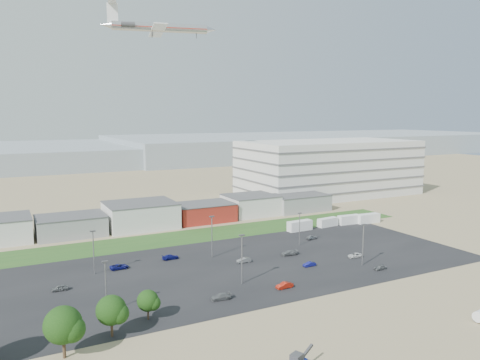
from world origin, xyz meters
TOP-DOWN VIEW (x-y plane):
  - ground at (0.00, 0.00)m, footprint 700.00×700.00m
  - parking_lot at (5.00, 20.00)m, footprint 120.00×50.00m
  - grass_strip at (0.00, 52.00)m, footprint 160.00×16.00m
  - hills_backdrop at (40.00, 315.00)m, footprint 700.00×200.00m
  - building_row at (-17.00, 71.00)m, footprint 170.00×20.00m
  - parking_garage at (90.00, 95.00)m, footprint 80.00×40.00m
  - box_trailer_a at (37.95, 42.71)m, footprint 8.60×3.12m
  - box_trailer_b at (49.47, 43.20)m, footprint 7.71×3.16m
  - box_trailer_c at (58.14, 42.63)m, footprint 8.19×3.04m
  - box_trailer_d at (65.05, 40.94)m, footprint 8.48×3.08m
  - tree_mid at (-39.30, -6.85)m, footprint 6.16×6.16m
  - tree_right at (-31.35, -3.13)m, footprint 5.38×5.38m
  - tree_near at (-24.13, 0.47)m, footprint 4.18×4.18m
  - lightpole_front_l at (-30.13, 7.08)m, footprint 1.17×0.49m
  - lightpole_front_m at (-0.68, 8.86)m, footprint 1.29×0.54m
  - lightpole_front_r at (31.59, 6.52)m, footprint 1.21×0.51m
  - lightpole_back_l at (-28.21, 30.17)m, footprint 1.21×0.51m
  - lightpole_back_m at (1.41, 29.55)m, footprint 1.28×0.53m
  - lightpole_back_r at (28.04, 28.54)m, footprint 1.11×0.46m
  - airliner at (11.57, 99.93)m, footprint 49.52×39.00m
  - parked_car_0 at (34.38, 12.31)m, footprint 4.10×2.13m
  - parked_car_1 at (19.45, 11.72)m, footprint 3.36×1.20m
  - parked_car_2 at (33.08, 1.99)m, footprint 3.42×1.58m
  - parked_car_3 at (-8.56, 2.83)m, footprint 4.41×2.21m
  - parked_car_5 at (-36.61, 22.76)m, footprint 3.51×1.51m
  - parked_car_6 at (-8.84, 32.74)m, footprint 4.36×1.94m
  - parked_car_7 at (6.64, 21.75)m, footprint 3.76×1.49m
  - parked_car_8 at (34.98, 32.19)m, footprint 3.83×1.96m
  - parked_car_9 at (-22.28, 31.04)m, footprint 4.52×2.20m
  - parked_car_12 at (20.21, 21.79)m, footprint 4.68×2.25m
  - parked_car_13 at (6.14, 2.20)m, footprint 3.97×1.55m

SIDE VIEW (x-z plane):
  - ground at x=0.00m, z-range 0.00..0.00m
  - parking_lot at x=5.00m, z-range 0.00..0.01m
  - grass_strip at x=0.00m, z-range 0.00..0.02m
  - parked_car_0 at x=34.38m, z-range 0.00..1.10m
  - parked_car_1 at x=19.45m, z-range 0.00..1.11m
  - parked_car_2 at x=33.08m, z-range 0.00..1.14m
  - parked_car_5 at x=-36.61m, z-range 0.00..1.18m
  - parked_car_7 at x=6.64m, z-range 0.00..1.22m
  - parked_car_3 at x=-8.56m, z-range 0.00..1.23m
  - parked_car_9 at x=-22.28m, z-range 0.00..1.24m
  - parked_car_6 at x=-8.84m, z-range 0.00..1.24m
  - parked_car_8 at x=34.98m, z-range 0.00..1.25m
  - parked_car_13 at x=6.14m, z-range 0.00..1.29m
  - parked_car_12 at x=20.21m, z-range 0.00..1.31m
  - box_trailer_b at x=49.47m, z-range 0.00..2.81m
  - box_trailer_c at x=58.14m, z-range 0.00..3.02m
  - box_trailer_d at x=65.05m, z-range 0.00..3.13m
  - box_trailer_a at x=37.95m, z-range 0.00..3.17m
  - tree_near at x=-24.13m, z-range 0.00..6.27m
  - building_row at x=-17.00m, z-range 0.00..8.00m
  - tree_right at x=-31.35m, z-range 0.00..8.06m
  - hills_backdrop at x=40.00m, z-range 0.00..9.00m
  - tree_mid at x=-39.30m, z-range 0.00..9.24m
  - lightpole_back_r at x=28.04m, z-range 0.00..9.40m
  - lightpole_front_l at x=-30.13m, z-range 0.00..9.93m
  - lightpole_front_r at x=31.59m, z-range 0.00..10.32m
  - lightpole_back_l at x=-28.21m, z-range 0.00..10.33m
  - lightpole_back_m at x=1.41m, z-range 0.00..10.91m
  - lightpole_front_m at x=-0.68m, z-range 0.00..10.99m
  - parking_garage at x=90.00m, z-range 0.00..25.00m
  - airliner at x=11.57m, z-range 63.51..76.49m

